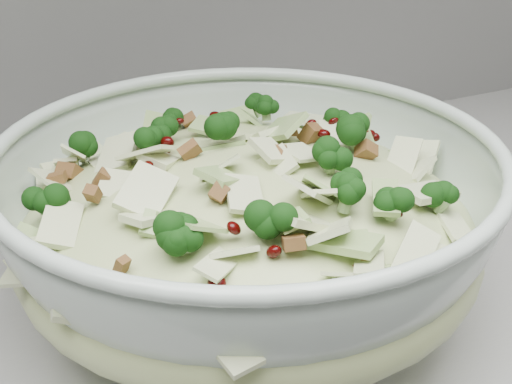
% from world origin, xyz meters
% --- Properties ---
extents(mixing_bowl, '(0.52, 0.52, 0.17)m').
position_xyz_m(mixing_bowl, '(0.42, 1.60, 0.99)').
color(mixing_bowl, '#AEBFB2').
rests_on(mixing_bowl, counter).
extents(salad, '(0.53, 0.53, 0.17)m').
position_xyz_m(salad, '(0.42, 1.60, 1.01)').
color(salad, '#B4C184').
rests_on(salad, mixing_bowl).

